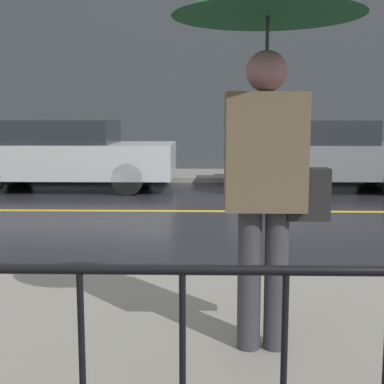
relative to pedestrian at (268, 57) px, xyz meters
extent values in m
plane|color=black|center=(0.11, 5.23, -1.81)|extent=(80.00, 80.00, 0.00)
cube|color=gray|center=(0.11, 0.05, -1.76)|extent=(28.00, 3.18, 0.11)
cube|color=gray|center=(0.11, 9.86, -1.76)|extent=(28.00, 2.09, 0.11)
cube|color=gold|center=(0.11, 5.23, -1.81)|extent=(25.20, 0.12, 0.01)
cube|color=#383D42|center=(0.11, 11.06, 1.45)|extent=(28.00, 0.30, 6.53)
cylinder|color=black|center=(0.11, -1.29, -0.84)|extent=(12.00, 0.04, 0.04)
cylinder|color=#333338|center=(-0.08, 0.00, -1.28)|extent=(0.14, 0.14, 0.84)
cylinder|color=#333338|center=(0.07, 0.00, -1.28)|extent=(0.14, 0.14, 0.84)
cube|color=brown|center=(-0.01, 0.00, -0.53)|extent=(0.46, 0.27, 0.67)
sphere|color=#9D696A|center=(-0.01, 0.00, -0.08)|extent=(0.23, 0.23, 0.23)
cylinder|color=#262628|center=(-0.01, 0.00, -0.15)|extent=(0.02, 0.02, 0.75)
cube|color=black|center=(0.25, 0.00, -0.77)|extent=(0.24, 0.12, 0.30)
cube|color=#B2B5BA|center=(-3.14, 7.79, -1.22)|extent=(4.32, 1.93, 0.68)
cube|color=#1E2328|center=(-3.32, 7.79, -0.64)|extent=(2.24, 1.78, 0.47)
cylinder|color=black|center=(-1.81, 8.65, -1.51)|extent=(0.61, 0.22, 0.61)
cylinder|color=black|center=(-1.81, 6.93, -1.51)|extent=(0.61, 0.22, 0.61)
cylinder|color=black|center=(-4.48, 8.65, -1.51)|extent=(0.61, 0.22, 0.61)
cube|color=slate|center=(2.07, 7.79, -1.21)|extent=(3.93, 1.83, 0.67)
cube|color=#1E2328|center=(1.91, 7.79, -0.65)|extent=(2.04, 1.69, 0.47)
cylinder|color=black|center=(3.28, 8.60, -1.50)|extent=(0.62, 0.22, 0.62)
cylinder|color=black|center=(0.85, 8.60, -1.50)|extent=(0.62, 0.22, 0.62)
cylinder|color=black|center=(0.85, 6.98, -1.50)|extent=(0.62, 0.22, 0.62)
camera|label=1|loc=(-0.35, -3.05, -0.32)|focal=50.00mm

